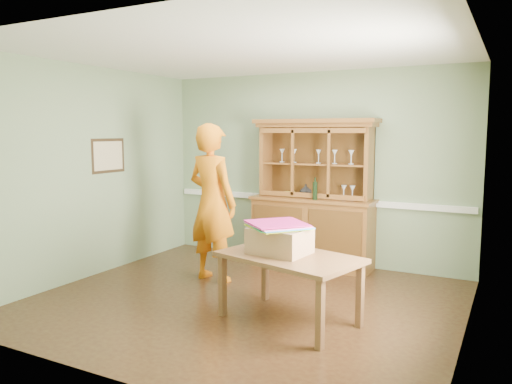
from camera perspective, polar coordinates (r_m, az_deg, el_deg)
The scene contains 14 objects.
floor at distance 5.66m, azimuth -1.35°, elevation -12.36°, with size 4.50×4.50×0.00m, color #482F17.
ceiling at distance 5.41m, azimuth -1.43°, elevation 15.76°, with size 4.50×4.50×0.00m, color white.
wall_back at distance 7.18m, azimuth 6.40°, elevation 2.72°, with size 4.50×4.50×0.00m, color gray.
wall_left at distance 6.75m, azimuth -18.34°, elevation 2.15°, with size 4.00×4.00×0.00m, color gray.
wall_right at distance 4.71m, azimuth 23.28°, elevation 0.03°, with size 4.00×4.00×0.00m, color gray.
wall_front at distance 3.76m, azimuth -16.37°, elevation -1.29°, with size 4.50×4.50×0.00m, color gray.
chair_rail at distance 7.20m, azimuth 6.28°, elevation -0.86°, with size 4.41×0.05×0.08m, color white.
framed_map at distance 6.94m, azimuth -16.50°, elevation 3.99°, with size 0.03×0.60×0.46m.
window_panel at distance 4.40m, azimuth 22.80°, elevation 1.57°, with size 0.03×0.96×1.36m.
china_hutch at distance 6.99m, azimuth 6.54°, elevation -2.59°, with size 1.74×0.57×2.04m.
dining_table at distance 4.93m, azimuth 3.83°, elevation -8.10°, with size 1.50×1.11×0.67m.
cardboard_box at distance 4.95m, azimuth 2.72°, elevation -5.56°, with size 0.55×0.44×0.26m, color #AE7C59.
kite_stack at distance 4.93m, azimuth 2.65°, elevation -3.79°, with size 0.73×0.73×0.05m.
person at distance 6.25m, azimuth -5.03°, elevation -1.25°, with size 0.72×0.47×1.97m, color orange.
Camera 1 is at (2.60, -4.67, 1.87)m, focal length 35.00 mm.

